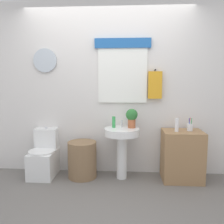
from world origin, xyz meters
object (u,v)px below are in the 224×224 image
(laundry_hamper, at_px, (82,160))
(toothbrush_cup, at_px, (190,127))
(pedestal_sink, at_px, (122,141))
(soap_bottle, at_px, (114,122))
(wooden_cabinet, at_px, (182,156))
(potted_plant, at_px, (132,117))
(toilet, at_px, (44,158))
(lotion_bottle, at_px, (177,125))

(laundry_hamper, xyz_separation_m, toothbrush_cup, (1.54, 0.02, 0.50))
(pedestal_sink, height_order, toothbrush_cup, toothbrush_cup)
(pedestal_sink, height_order, soap_bottle, soap_bottle)
(laundry_hamper, relative_size, soap_bottle, 3.27)
(wooden_cabinet, xyz_separation_m, potted_plant, (-0.72, 0.06, 0.55))
(laundry_hamper, relative_size, toothbrush_cup, 2.89)
(wooden_cabinet, bearing_deg, soap_bottle, 177.09)
(potted_plant, xyz_separation_m, toothbrush_cup, (0.82, -0.04, -0.13))
(soap_bottle, height_order, toothbrush_cup, soap_bottle)
(wooden_cabinet, height_order, soap_bottle, soap_bottle)
(wooden_cabinet, bearing_deg, pedestal_sink, 180.00)
(pedestal_sink, distance_m, wooden_cabinet, 0.89)
(pedestal_sink, xyz_separation_m, wooden_cabinet, (0.86, 0.00, -0.20))
(laundry_hamper, height_order, toothbrush_cup, toothbrush_cup)
(wooden_cabinet, xyz_separation_m, toothbrush_cup, (0.10, 0.02, 0.41))
(toilet, distance_m, toothbrush_cup, 2.19)
(soap_bottle, xyz_separation_m, lotion_bottle, (0.89, -0.09, -0.01))
(wooden_cabinet, xyz_separation_m, lotion_bottle, (-0.10, -0.04, 0.45))
(pedestal_sink, bearing_deg, toothbrush_cup, 1.20)
(wooden_cabinet, relative_size, lotion_bottle, 3.78)
(toilet, xyz_separation_m, laundry_hamper, (0.59, -0.03, -0.01))
(soap_bottle, bearing_deg, toilet, -179.07)
(pedestal_sink, distance_m, toothbrush_cup, 0.98)
(toilet, xyz_separation_m, wooden_cabinet, (2.03, -0.03, 0.09))
(soap_bottle, distance_m, potted_plant, 0.27)
(laundry_hamper, bearing_deg, pedestal_sink, 0.00)
(soap_bottle, relative_size, potted_plant, 0.59)
(toilet, distance_m, soap_bottle, 1.19)
(soap_bottle, distance_m, toothbrush_cup, 1.08)
(toilet, relative_size, toothbrush_cup, 3.86)
(lotion_bottle, bearing_deg, pedestal_sink, 177.01)
(pedestal_sink, bearing_deg, laundry_hamper, 180.00)
(laundry_hamper, xyz_separation_m, lotion_bottle, (1.35, -0.04, 0.55))
(wooden_cabinet, bearing_deg, toilet, 179.07)
(toilet, bearing_deg, pedestal_sink, -1.61)
(wooden_cabinet, distance_m, potted_plant, 0.91)
(lotion_bottle, bearing_deg, toilet, 177.84)
(pedestal_sink, relative_size, potted_plant, 2.69)
(pedestal_sink, bearing_deg, lotion_bottle, -2.99)
(potted_plant, xyz_separation_m, lotion_bottle, (0.63, -0.10, -0.09))
(toilet, xyz_separation_m, potted_plant, (1.31, 0.03, 0.63))
(lotion_bottle, distance_m, toothbrush_cup, 0.21)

